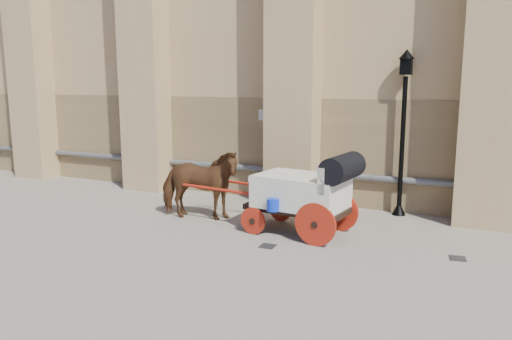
% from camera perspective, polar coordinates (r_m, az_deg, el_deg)
% --- Properties ---
extents(ground, '(90.00, 90.00, 0.00)m').
position_cam_1_polar(ground, '(10.77, 2.20, -8.71)').
color(ground, slate).
rests_on(ground, ground).
extents(horse, '(2.31, 1.43, 1.81)m').
position_cam_1_polar(horse, '(12.67, -6.54, -1.64)').
color(horse, brown).
rests_on(horse, ground).
extents(carriage, '(4.49, 1.71, 1.92)m').
position_cam_1_polar(carriage, '(11.38, 5.80, -2.32)').
color(carriage, black).
rests_on(carriage, ground).
extents(street_lamp, '(0.40, 0.40, 4.26)m').
position_cam_1_polar(street_lamp, '(13.34, 16.45, 4.57)').
color(street_lamp, black).
rests_on(street_lamp, ground).
extents(drain_grate_near, '(0.33, 0.33, 0.01)m').
position_cam_1_polar(drain_grate_near, '(10.76, 1.35, -8.69)').
color(drain_grate_near, black).
rests_on(drain_grate_near, ground).
extents(drain_grate_far, '(0.37, 0.37, 0.01)m').
position_cam_1_polar(drain_grate_far, '(10.82, 22.05, -9.34)').
color(drain_grate_far, black).
rests_on(drain_grate_far, ground).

